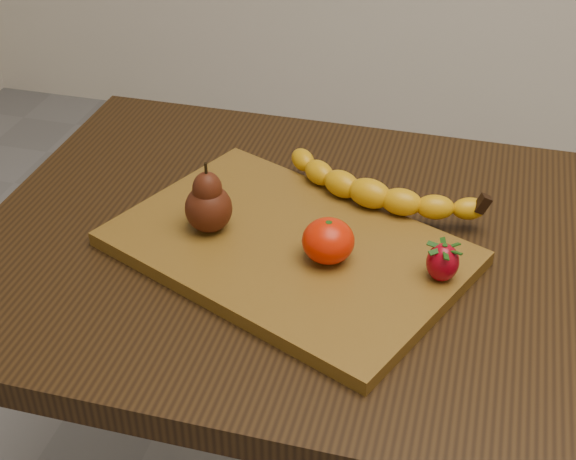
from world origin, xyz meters
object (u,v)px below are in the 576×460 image
(pear, at_px, (208,197))
(mandarin, at_px, (328,241))
(cutting_board, at_px, (288,248))
(table, at_px, (336,300))

(pear, relative_size, mandarin, 1.48)
(cutting_board, relative_size, mandarin, 6.68)
(cutting_board, height_order, mandarin, mandarin)
(cutting_board, bearing_deg, pear, -159.27)
(cutting_board, xyz_separation_m, pear, (-0.11, 0.00, 0.06))
(table, distance_m, pear, 0.24)
(pear, bearing_deg, cutting_board, -2.49)
(mandarin, bearing_deg, table, 88.80)
(cutting_board, distance_m, mandarin, 0.07)
(cutting_board, height_order, pear, pear)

